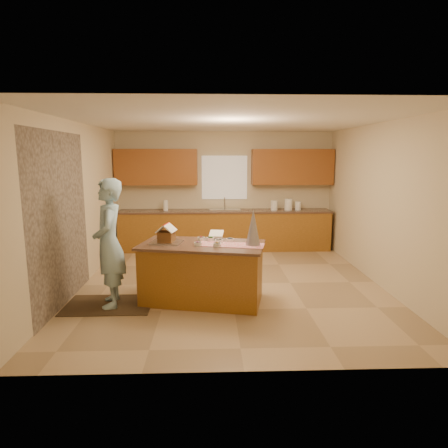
{
  "coord_description": "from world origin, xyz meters",
  "views": [
    {
      "loc": [
        -0.33,
        -6.36,
        2.16
      ],
      "look_at": [
        -0.1,
        0.2,
        1.0
      ],
      "focal_mm": 31.17,
      "sensor_mm": 36.0,
      "label": 1
    }
  ],
  "objects_px": {
    "tinsel_tree": "(253,227)",
    "gingerbread_house": "(166,235)",
    "island_base": "(202,274)",
    "boy": "(109,243)"
  },
  "relations": [
    {
      "from": "tinsel_tree",
      "to": "gingerbread_house",
      "type": "relative_size",
      "value": 1.66
    },
    {
      "from": "island_base",
      "to": "tinsel_tree",
      "type": "relative_size",
      "value": 3.27
    },
    {
      "from": "tinsel_tree",
      "to": "gingerbread_house",
      "type": "distance_m",
      "value": 1.28
    },
    {
      "from": "boy",
      "to": "gingerbread_house",
      "type": "relative_size",
      "value": 5.8
    },
    {
      "from": "tinsel_tree",
      "to": "boy",
      "type": "relative_size",
      "value": 0.29
    },
    {
      "from": "tinsel_tree",
      "to": "boy",
      "type": "bearing_deg",
      "value": -179.34
    },
    {
      "from": "island_base",
      "to": "tinsel_tree",
      "type": "xyz_separation_m",
      "value": [
        0.74,
        -0.11,
        0.72
      ]
    },
    {
      "from": "tinsel_tree",
      "to": "island_base",
      "type": "bearing_deg",
      "value": 171.49
    },
    {
      "from": "island_base",
      "to": "gingerbread_house",
      "type": "bearing_deg",
      "value": -174.81
    },
    {
      "from": "island_base",
      "to": "boy",
      "type": "height_order",
      "value": "boy"
    }
  ]
}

